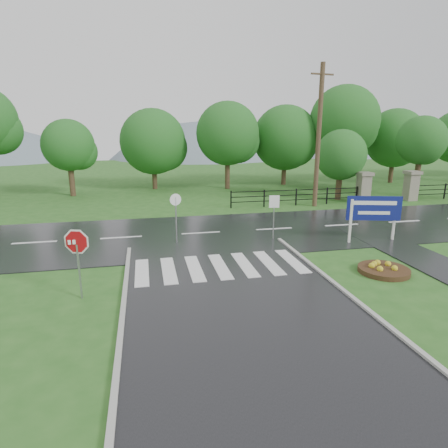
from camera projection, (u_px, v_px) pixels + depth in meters
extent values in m
plane|color=#285B1E|center=(257.00, 334.00, 9.93)|extent=(120.00, 120.00, 0.00)
cube|color=black|center=(201.00, 234.00, 19.41)|extent=(90.00, 8.00, 0.04)
cube|color=#252528|center=(426.00, 261.00, 15.45)|extent=(2.20, 11.00, 0.04)
cube|color=silver|center=(142.00, 272.00, 14.05)|extent=(0.50, 2.80, 0.02)
cube|color=silver|center=(169.00, 270.00, 14.25)|extent=(0.50, 2.80, 0.02)
cube|color=silver|center=(195.00, 268.00, 14.45)|extent=(0.50, 2.80, 0.02)
cube|color=silver|center=(220.00, 266.00, 14.66)|extent=(0.50, 2.80, 0.02)
cube|color=silver|center=(245.00, 264.00, 14.86)|extent=(0.50, 2.80, 0.02)
cube|color=silver|center=(269.00, 262.00, 15.06)|extent=(0.50, 2.80, 0.02)
cube|color=silver|center=(292.00, 261.00, 15.26)|extent=(0.50, 2.80, 0.02)
cube|color=gray|center=(363.00, 189.00, 27.49)|extent=(0.80, 0.80, 2.00)
cube|color=#6B6659|center=(365.00, 174.00, 27.21)|extent=(1.00, 1.00, 0.24)
cube|color=gray|center=(411.00, 187.00, 28.30)|extent=(0.80, 0.80, 2.00)
cube|color=#6B6659|center=(413.00, 172.00, 28.02)|extent=(1.00, 1.00, 0.24)
cube|color=black|center=(296.00, 200.00, 26.57)|extent=(9.50, 0.05, 0.05)
cube|color=black|center=(296.00, 195.00, 26.48)|extent=(9.50, 0.05, 0.05)
cube|color=black|center=(296.00, 190.00, 26.40)|extent=(9.50, 0.05, 0.05)
cube|color=black|center=(231.00, 200.00, 25.56)|extent=(0.08, 0.08, 1.20)
cube|color=black|center=(357.00, 195.00, 27.48)|extent=(0.08, 0.08, 1.20)
cube|color=black|center=(416.00, 192.00, 28.50)|extent=(0.08, 0.08, 1.20)
sphere|color=slate|center=(8.00, 238.00, 69.41)|extent=(40.00, 40.00, 40.00)
sphere|color=slate|center=(200.00, 241.00, 77.41)|extent=(48.00, 48.00, 48.00)
sphere|color=slate|center=(326.00, 215.00, 82.03)|extent=(36.00, 36.00, 36.00)
cube|color=#939399|center=(79.00, 272.00, 11.80)|extent=(0.05, 0.05, 1.81)
cylinder|color=white|center=(76.00, 242.00, 11.57)|extent=(1.04, 0.34, 1.09)
cylinder|color=#A40B11|center=(76.00, 242.00, 11.55)|extent=(0.91, 0.31, 0.94)
cube|color=silver|center=(351.00, 222.00, 17.57)|extent=(0.13, 0.13, 2.12)
cube|color=silver|center=(394.00, 219.00, 18.04)|extent=(0.13, 0.13, 2.12)
cube|color=navy|center=(374.00, 208.00, 17.66)|extent=(2.47, 0.72, 1.17)
cube|color=white|center=(375.00, 203.00, 17.56)|extent=(1.95, 0.53, 0.19)
cube|color=white|center=(374.00, 213.00, 17.68)|extent=(1.44, 0.39, 0.16)
cylinder|color=#332111|center=(384.00, 270.00, 14.14)|extent=(1.88, 1.88, 0.19)
cube|color=#939399|center=(274.00, 219.00, 18.10)|extent=(0.04, 0.04, 2.08)
cube|color=white|center=(274.00, 202.00, 17.87)|extent=(0.49, 0.11, 0.60)
cylinder|color=#939399|center=(176.00, 221.00, 17.54)|extent=(0.07, 0.07, 2.22)
cylinder|color=white|center=(175.00, 200.00, 17.27)|extent=(0.54, 0.17, 0.56)
cylinder|color=#473523|center=(319.00, 137.00, 25.27)|extent=(0.32, 0.32, 9.48)
cube|color=brown|center=(322.00, 74.00, 24.28)|extent=(1.68, 0.32, 0.11)
cylinder|color=#3D2B1C|center=(339.00, 181.00, 28.57)|extent=(0.43, 0.43, 2.83)
sphere|color=#1B591D|center=(341.00, 155.00, 28.08)|extent=(3.77, 3.77, 3.77)
cylinder|color=#3D2B1C|center=(417.00, 173.00, 29.84)|extent=(0.47, 0.47, 3.70)
sphere|color=#1B591D|center=(422.00, 140.00, 29.20)|extent=(3.76, 3.76, 3.76)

